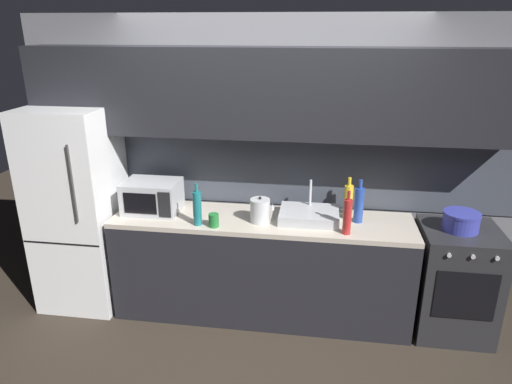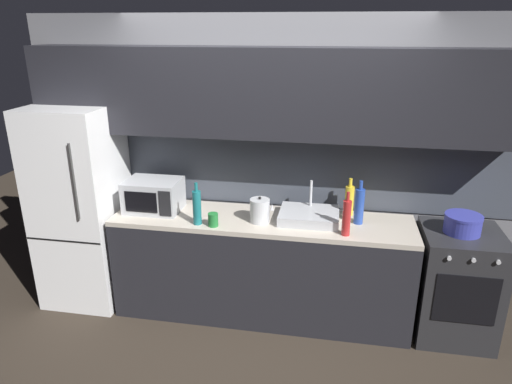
% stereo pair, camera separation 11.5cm
% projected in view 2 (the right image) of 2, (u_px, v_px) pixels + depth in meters
% --- Properties ---
extents(ground_plane, '(10.00, 10.00, 0.00)m').
position_uv_depth(ground_plane, '(240.00, 384.00, 3.28)').
color(ground_plane, '#2D261E').
extents(back_wall, '(4.23, 0.44, 2.50)m').
position_uv_depth(back_wall, '(268.00, 133.00, 3.86)').
color(back_wall, slate).
rests_on(back_wall, ground).
extents(counter_run, '(2.49, 0.60, 0.90)m').
position_uv_depth(counter_run, '(262.00, 267.00, 3.96)').
color(counter_run, black).
rests_on(counter_run, ground).
extents(refrigerator, '(0.68, 0.69, 1.78)m').
position_uv_depth(refrigerator, '(82.00, 206.00, 4.08)').
color(refrigerator, white).
rests_on(refrigerator, ground).
extents(oven_range, '(0.60, 0.62, 0.90)m').
position_uv_depth(oven_range, '(456.00, 284.00, 3.69)').
color(oven_range, '#232326').
rests_on(oven_range, ground).
extents(microwave, '(0.46, 0.35, 0.27)m').
position_uv_depth(microwave, '(154.00, 195.00, 3.93)').
color(microwave, '#A8AAAF').
rests_on(microwave, counter_run).
extents(sink_basin, '(0.48, 0.38, 0.30)m').
position_uv_depth(sink_basin, '(309.00, 216.00, 3.75)').
color(sink_basin, '#ADAFB5').
rests_on(sink_basin, counter_run).
extents(kettle, '(0.20, 0.16, 0.22)m').
position_uv_depth(kettle, '(260.00, 211.00, 3.71)').
color(kettle, '#B7BABF').
rests_on(kettle, counter_run).
extents(wine_bottle_yellow, '(0.07, 0.07, 0.32)m').
position_uv_depth(wine_bottle_yellow, '(349.00, 200.00, 3.84)').
color(wine_bottle_yellow, gold).
rests_on(wine_bottle_yellow, counter_run).
extents(wine_bottle_teal, '(0.07, 0.07, 0.35)m').
position_uv_depth(wine_bottle_teal, '(197.00, 207.00, 3.65)').
color(wine_bottle_teal, '#19666B').
rests_on(wine_bottle_teal, counter_run).
extents(wine_bottle_blue, '(0.08, 0.08, 0.36)m').
position_uv_depth(wine_bottle_blue, '(359.00, 206.00, 3.66)').
color(wine_bottle_blue, '#234299').
rests_on(wine_bottle_blue, counter_run).
extents(wine_bottle_red, '(0.06, 0.06, 0.35)m').
position_uv_depth(wine_bottle_red, '(347.00, 217.00, 3.46)').
color(wine_bottle_red, '#A82323').
rests_on(wine_bottle_red, counter_run).
extents(mug_green, '(0.08, 0.08, 0.11)m').
position_uv_depth(mug_green, '(213.00, 220.00, 3.64)').
color(mug_green, '#1E6B2D').
rests_on(mug_green, counter_run).
extents(cooking_pot, '(0.28, 0.28, 0.15)m').
position_uv_depth(cooking_pot, '(463.00, 224.00, 3.52)').
color(cooking_pot, '#333899').
rests_on(cooking_pot, oven_range).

